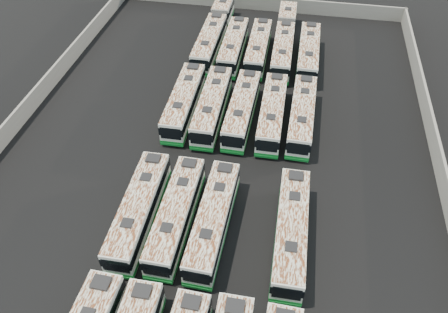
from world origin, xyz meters
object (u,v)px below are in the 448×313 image
at_px(bus_back_far_left, 214,32).
at_px(bus_back_far_right, 308,53).
at_px(bus_midfront_far_right, 291,231).
at_px(bus_midfront_left, 176,214).
at_px(bus_midback_right, 272,113).
at_px(bus_back_center, 258,48).
at_px(bus_midback_far_right, 302,115).
at_px(bus_midback_left, 212,106).
at_px(bus_midback_center, 242,109).
at_px(bus_midfront_center, 213,220).
at_px(bus_midback_far_left, 184,102).
at_px(bus_back_left, 233,46).
at_px(bus_back_right, 284,40).
at_px(bus_midfront_far_left, 139,210).

xyz_separation_m(bus_back_far_left, bus_back_far_right, (13.26, -3.40, -0.02)).
bearing_deg(bus_midfront_far_right, bus_midfront_left, 179.16).
bearing_deg(bus_midback_right, bus_back_center, 102.87).
height_order(bus_midback_far_right, bus_back_far_left, bus_back_far_left).
relative_size(bus_midfront_far_right, bus_midback_far_right, 1.02).
relative_size(bus_midback_left, bus_midback_center, 1.02).
height_order(bus_midfront_center, bus_midback_far_left, bus_midback_far_left).
distance_m(bus_midfront_center, bus_back_far_right, 29.74).
bearing_deg(bus_midback_far_right, bus_back_left, 127.66).
bearing_deg(bus_midfront_far_right, bus_midback_left, 121.70).
bearing_deg(bus_back_far_right, bus_back_center, 177.73).
bearing_deg(bus_back_right, bus_back_far_right, -43.41).
height_order(bus_midback_left, bus_back_far_left, bus_back_far_left).
distance_m(bus_back_center, bus_back_right, 4.30).
relative_size(bus_midback_center, bus_midback_right, 1.01).
bearing_deg(bus_back_far_left, bus_midfront_left, -84.38).
height_order(bus_midback_left, bus_back_far_right, bus_midback_left).
bearing_deg(bus_midfront_center, bus_back_left, 97.57).
relative_size(bus_back_left, bus_back_center, 1.01).
height_order(bus_midfront_far_left, bus_midfront_far_right, bus_midfront_far_right).
distance_m(bus_midback_left, bus_midback_far_right, 9.98).
relative_size(bus_midback_right, bus_back_right, 0.65).
relative_size(bus_midback_far_right, bus_back_right, 0.65).
distance_m(bus_midback_center, bus_back_far_left, 17.96).
xyz_separation_m(bus_midback_center, bus_back_center, (0.07, 13.54, -0.03)).
xyz_separation_m(bus_midfront_center, bus_midback_left, (-3.36, 15.61, 0.05)).
bearing_deg(bus_back_center, bus_midback_center, -90.97).
bearing_deg(bus_midback_center, bus_back_center, 90.51).
height_order(bus_midfront_left, bus_back_right, bus_midfront_left).
distance_m(bus_back_far_left, bus_back_center, 7.36).
bearing_deg(bus_midfront_far_left, bus_midfront_left, 1.32).
bearing_deg(bus_midback_right, bus_back_left, 115.72).
bearing_deg(bus_back_center, bus_midfront_far_right, -78.01).
xyz_separation_m(bus_midback_far_left, bus_back_far_right, (13.33, 13.19, 0.00)).
bearing_deg(bus_back_far_left, bus_back_far_right, -14.58).
xyz_separation_m(bus_midback_right, bus_back_far_right, (3.32, 13.31, 0.04)).
bearing_deg(bus_back_right, bus_midback_right, -90.83).
bearing_deg(bus_midfront_left, bus_back_center, 83.66).
xyz_separation_m(bus_midback_center, bus_midback_right, (3.37, -0.00, -0.01)).
distance_m(bus_midfront_far_right, bus_back_far_left, 34.93).
bearing_deg(bus_midfront_far_left, bus_back_far_left, 88.81).
bearing_deg(bus_midback_right, bus_midfront_far_right, -79.07).
xyz_separation_m(bus_midback_far_right, bus_back_far_left, (-13.18, 16.54, 0.05)).
distance_m(bus_back_left, bus_back_center, 3.34).
relative_size(bus_midfront_left, bus_midfront_far_right, 0.98).
bearing_deg(bus_midfront_center, bus_midfront_far_left, -177.75).
bearing_deg(bus_midfront_left, bus_midback_right, 67.18).
bearing_deg(bus_midfront_far_left, bus_back_right, 71.80).
height_order(bus_midback_center, bus_back_center, bus_midback_center).
height_order(bus_midback_far_left, bus_back_far_right, bus_back_far_right).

